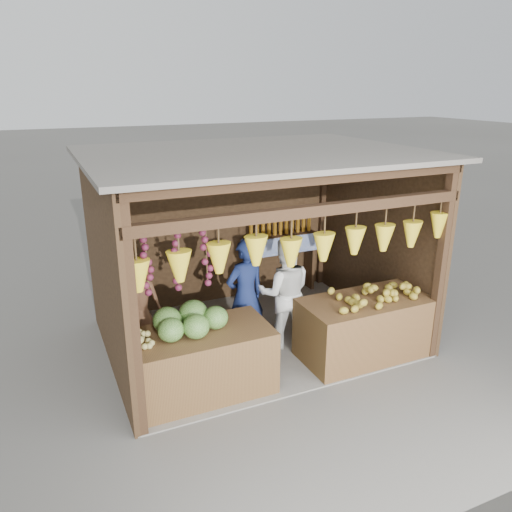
{
  "coord_description": "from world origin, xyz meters",
  "views": [
    {
      "loc": [
        -2.63,
        -5.88,
        3.46
      ],
      "look_at": [
        -0.03,
        -0.1,
        1.28
      ],
      "focal_mm": 35.0,
      "sensor_mm": 36.0,
      "label": 1
    }
  ],
  "objects_px": {
    "vendor_seated": "(138,300)",
    "counter_right": "(364,328)",
    "man_standing": "(245,296)",
    "woman_standing": "(284,293)",
    "counter_left": "(198,363)"
  },
  "relations": [
    {
      "from": "vendor_seated",
      "to": "counter_right",
      "type": "bearing_deg",
      "value": -175.43
    },
    {
      "from": "man_standing",
      "to": "woman_standing",
      "type": "distance_m",
      "value": 0.55
    },
    {
      "from": "counter_right",
      "to": "woman_standing",
      "type": "height_order",
      "value": "woman_standing"
    },
    {
      "from": "counter_left",
      "to": "vendor_seated",
      "type": "bearing_deg",
      "value": 114.35
    },
    {
      "from": "man_standing",
      "to": "vendor_seated",
      "type": "distance_m",
      "value": 1.38
    },
    {
      "from": "counter_right",
      "to": "man_standing",
      "type": "height_order",
      "value": "man_standing"
    },
    {
      "from": "counter_left",
      "to": "vendor_seated",
      "type": "height_order",
      "value": "vendor_seated"
    },
    {
      "from": "counter_left",
      "to": "vendor_seated",
      "type": "relative_size",
      "value": 1.49
    },
    {
      "from": "counter_right",
      "to": "woman_standing",
      "type": "xyz_separation_m",
      "value": [
        -0.83,
        0.71,
        0.37
      ]
    },
    {
      "from": "counter_left",
      "to": "man_standing",
      "type": "height_order",
      "value": "man_standing"
    },
    {
      "from": "man_standing",
      "to": "woman_standing",
      "type": "xyz_separation_m",
      "value": [
        0.55,
        -0.07,
        -0.02
      ]
    },
    {
      "from": "counter_right",
      "to": "vendor_seated",
      "type": "distance_m",
      "value": 2.97
    },
    {
      "from": "counter_left",
      "to": "vendor_seated",
      "type": "distance_m",
      "value": 1.19
    },
    {
      "from": "man_standing",
      "to": "vendor_seated",
      "type": "bearing_deg",
      "value": -24.3
    },
    {
      "from": "woman_standing",
      "to": "vendor_seated",
      "type": "bearing_deg",
      "value": 9.52
    }
  ]
}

